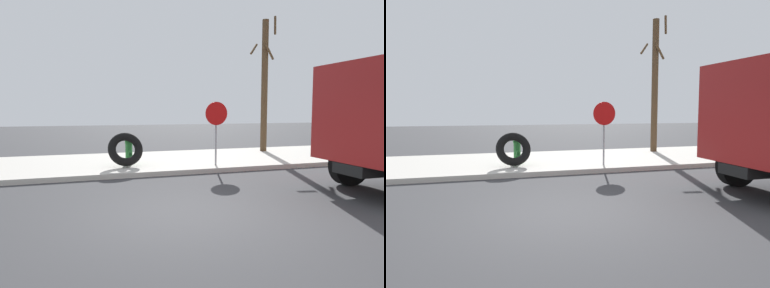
% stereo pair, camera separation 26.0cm
% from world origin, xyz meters
% --- Properties ---
extents(ground_plane, '(80.00, 80.00, 0.00)m').
position_xyz_m(ground_plane, '(0.00, 0.00, 0.00)').
color(ground_plane, '#38383A').
extents(sidewalk_curb, '(36.00, 5.00, 0.15)m').
position_xyz_m(sidewalk_curb, '(0.00, 6.50, 0.07)').
color(sidewalk_curb, '#BCB7AD').
rests_on(sidewalk_curb, ground).
extents(fire_hydrant, '(0.26, 0.60, 0.88)m').
position_xyz_m(fire_hydrant, '(-0.19, 5.57, 0.62)').
color(fire_hydrant, '#2D8438').
rests_on(fire_hydrant, sidewalk_curb).
extents(loose_tire, '(1.13, 0.72, 1.12)m').
position_xyz_m(loose_tire, '(-0.35, 5.19, 0.71)').
color(loose_tire, black).
rests_on(loose_tire, sidewalk_curb).
extents(stop_sign, '(0.76, 0.08, 2.07)m').
position_xyz_m(stop_sign, '(2.52, 4.62, 1.58)').
color(stop_sign, gray).
rests_on(stop_sign, sidewalk_curb).
extents(bare_tree, '(1.35, 1.34, 5.69)m').
position_xyz_m(bare_tree, '(6.01, 7.65, 3.09)').
color(bare_tree, '#4C3823').
rests_on(bare_tree, sidewalk_curb).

